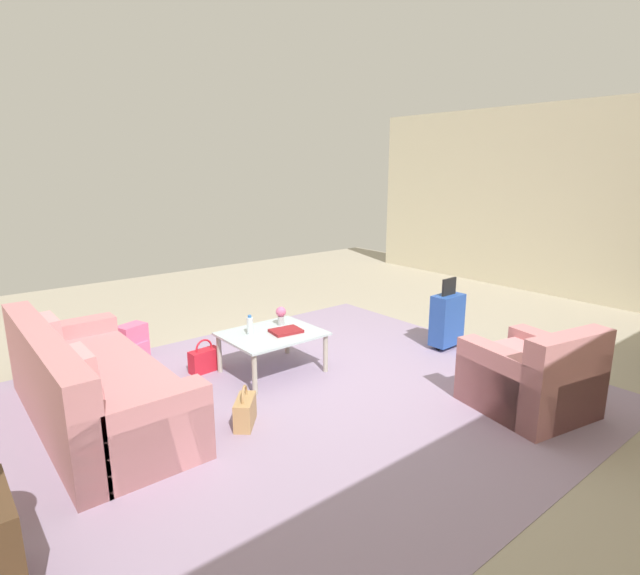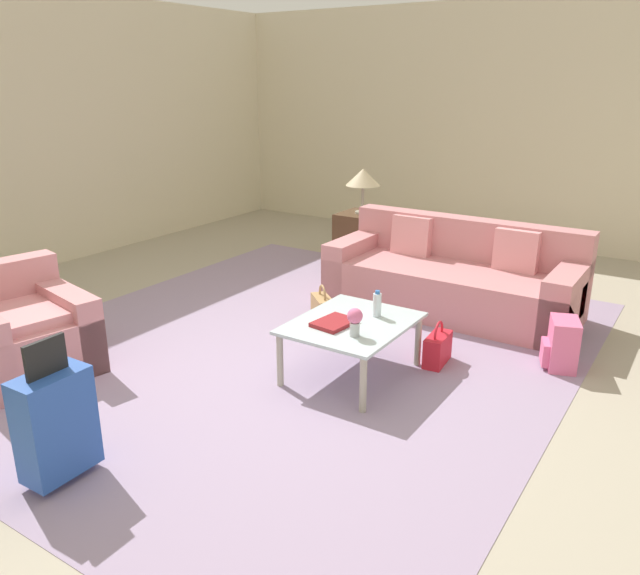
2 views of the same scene
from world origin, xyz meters
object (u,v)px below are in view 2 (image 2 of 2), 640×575
(table_lamp, at_px, (363,178))
(suitcase_blue, at_px, (56,423))
(coffee_table, at_px, (352,328))
(handbag_red, at_px, (438,348))
(couch, at_px, (455,280))
(coffee_table_book, at_px, (334,323))
(handbag_tan, at_px, (322,308))
(armchair, at_px, (21,334))
(backpack_pink, at_px, (562,345))
(water_bottle, at_px, (377,305))
(side_table, at_px, (362,237))
(flower_vase, at_px, (355,319))

(table_lamp, distance_m, suitcase_blue, 4.91)
(coffee_table, relative_size, handbag_red, 2.70)
(couch, distance_m, suitcase_blue, 3.88)
(coffee_table_book, height_order, handbag_tan, coffee_table_book)
(armchair, relative_size, coffee_table_book, 3.48)
(couch, bearing_deg, armchair, 143.72)
(couch, bearing_deg, backpack_pink, -123.89)
(water_bottle, bearing_deg, side_table, 31.61)
(water_bottle, relative_size, handbag_red, 0.57)
(coffee_table, bearing_deg, backpack_pink, -52.32)
(flower_vase, height_order, handbag_red, flower_vase)
(couch, height_order, handbag_tan, couch)
(water_bottle, height_order, backpack_pink, water_bottle)
(coffee_table_book, xyz_separation_m, handbag_tan, (0.92, 0.70, -0.32))
(table_lamp, bearing_deg, backpack_pink, -122.88)
(couch, xyz_separation_m, armchair, (-3.08, 2.26, -0.01))
(armchair, xyz_separation_m, suitcase_blue, (-0.71, -1.46, 0.07))
(suitcase_blue, height_order, handbag_tan, suitcase_blue)
(couch, bearing_deg, coffee_table_book, 174.63)
(armchair, xyz_separation_m, coffee_table, (1.29, -2.16, 0.09))
(coffee_table, distance_m, side_table, 3.18)
(handbag_red, bearing_deg, table_lamp, 41.05)
(side_table, bearing_deg, coffee_table, -151.82)
(flower_vase, xyz_separation_m, side_table, (3.02, 1.65, -0.27))
(side_table, distance_m, handbag_tan, 2.13)
(coffee_table, xyz_separation_m, suitcase_blue, (-2.00, 0.70, -0.03))
(water_bottle, bearing_deg, coffee_table, 153.43)
(coffee_table, height_order, table_lamp, table_lamp)
(water_bottle, xyz_separation_m, coffee_table_book, (-0.32, 0.18, -0.08))
(side_table, xyz_separation_m, suitcase_blue, (-4.80, -0.80, 0.06))
(handbag_tan, relative_size, handbag_red, 1.00)
(side_table, xyz_separation_m, backpack_pink, (-1.80, -2.79, -0.10))
(couch, distance_m, coffee_table, 1.80)
(flower_vase, distance_m, table_lamp, 3.47)
(coffee_table_book, xyz_separation_m, suitcase_blue, (-1.88, 0.62, -0.09))
(handbag_tan, bearing_deg, suitcase_blue, -178.38)
(water_bottle, relative_size, suitcase_blue, 0.24)
(coffee_table, bearing_deg, side_table, 28.18)
(armchair, distance_m, side_table, 4.14)
(armchair, xyz_separation_m, backpack_pink, (2.28, -3.45, -0.10))
(coffee_table_book, relative_size, side_table, 0.52)
(coffee_table, bearing_deg, couch, -3.19)
(coffee_table, distance_m, flower_vase, 0.32)
(water_bottle, xyz_separation_m, handbag_red, (0.34, -0.36, -0.40))
(couch, distance_m, coffee_table_book, 1.93)
(couch, height_order, suitcase_blue, same)
(handbag_tan, bearing_deg, coffee_table, -135.75)
(side_table, bearing_deg, handbag_tan, -160.18)
(side_table, height_order, backpack_pink, side_table)
(couch, xyz_separation_m, water_bottle, (-1.60, -0.00, 0.23))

